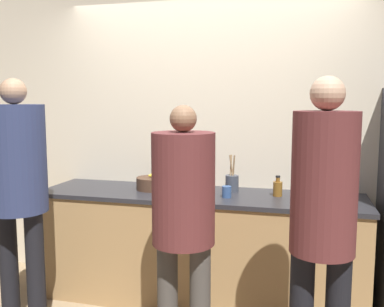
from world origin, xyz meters
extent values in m
cube|color=beige|center=(0.00, 0.73, 1.30)|extent=(5.20, 0.06, 2.60)
cube|color=tan|center=(0.00, 0.39, 0.43)|extent=(2.59, 0.68, 0.87)
cube|color=#28282D|center=(0.00, 0.39, 0.88)|extent=(2.62, 0.71, 0.03)
cylinder|color=black|center=(-1.24, -0.37, 0.43)|extent=(0.13, 0.13, 0.86)
cylinder|color=black|center=(-1.02, -0.37, 0.43)|extent=(0.13, 0.13, 0.86)
cylinder|color=navy|center=(-1.13, -0.37, 1.24)|extent=(0.40, 0.40, 0.76)
sphere|color=tan|center=(-1.13, -0.37, 1.71)|extent=(0.18, 0.18, 0.18)
cylinder|color=#4C4742|center=(0.01, -0.48, 0.39)|extent=(0.13, 0.13, 0.78)
cylinder|color=#4C4742|center=(0.22, -0.48, 0.39)|extent=(0.13, 0.13, 0.78)
cylinder|color=brown|center=(0.11, -0.48, 1.12)|extent=(0.38, 0.38, 0.68)
sphere|color=#936B4C|center=(0.11, -0.48, 1.54)|extent=(0.16, 0.16, 0.16)
cylinder|color=brown|center=(0.92, -0.64, 1.22)|extent=(0.34, 0.34, 0.74)
sphere|color=#DBAD89|center=(0.92, -0.64, 1.68)|extent=(0.18, 0.18, 0.18)
cylinder|color=#4C3323|center=(-0.41, 0.42, 0.95)|extent=(0.28, 0.28, 0.10)
ellipsoid|color=yellow|center=(-0.37, 0.42, 1.02)|extent=(0.15, 0.12, 0.04)
cylinder|color=#3D424C|center=(0.25, 0.51, 0.97)|extent=(0.11, 0.11, 0.13)
cylinder|color=#99754C|center=(0.24, 0.51, 1.08)|extent=(0.01, 0.06, 0.25)
cylinder|color=#99754C|center=(0.26, 0.51, 1.08)|extent=(0.03, 0.05, 0.25)
cylinder|color=#99754C|center=(0.25, 0.50, 1.08)|extent=(0.05, 0.01, 0.25)
cylinder|color=red|center=(-0.05, 0.56, 0.96)|extent=(0.07, 0.07, 0.11)
cylinder|color=red|center=(-0.05, 0.56, 1.03)|extent=(0.03, 0.03, 0.04)
cylinder|color=black|center=(-0.05, 0.56, 1.06)|extent=(0.03, 0.03, 0.01)
cylinder|color=brown|center=(0.62, 0.43, 0.96)|extent=(0.07, 0.07, 0.11)
cylinder|color=brown|center=(0.62, 0.43, 1.03)|extent=(0.03, 0.03, 0.04)
cylinder|color=black|center=(0.62, 0.43, 1.06)|extent=(0.04, 0.04, 0.01)
cylinder|color=#335184|center=(0.24, 0.28, 0.95)|extent=(0.07, 0.07, 0.09)
camera|label=1|loc=(0.81, -2.92, 1.65)|focal=40.00mm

